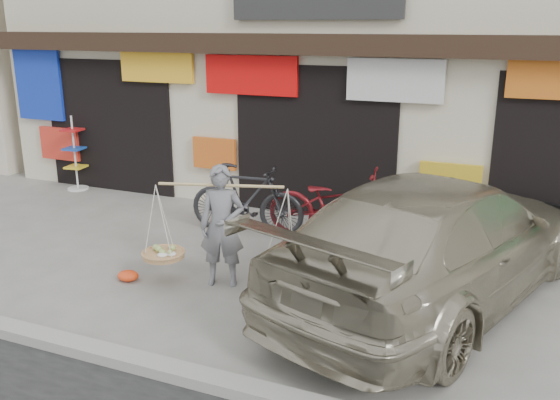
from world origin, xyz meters
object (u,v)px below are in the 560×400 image
at_px(suv, 438,239).
at_px(street_vendor, 222,231).
at_px(bike_2, 336,204).
at_px(display_rack, 75,160).
at_px(bike_1, 247,199).

bearing_deg(suv, street_vendor, 32.31).
relative_size(bike_2, display_rack, 1.42).
relative_size(street_vendor, bike_1, 1.08).
relative_size(street_vendor, bike_2, 0.96).
bearing_deg(bike_1, street_vendor, -168.95).
distance_m(street_vendor, display_rack, 5.94).
bearing_deg(suv, bike_2, -22.79).
xyz_separation_m(street_vendor, suv, (2.70, 0.66, 0.04)).
bearing_deg(bike_1, display_rack, 70.95).
distance_m(suv, display_rack, 8.16).
distance_m(street_vendor, bike_1, 2.06).
relative_size(bike_2, suv, 0.37).
xyz_separation_m(street_vendor, bike_1, (-0.60, 1.97, -0.17)).
relative_size(street_vendor, suv, 0.36).
bearing_deg(suv, display_rack, 1.68).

